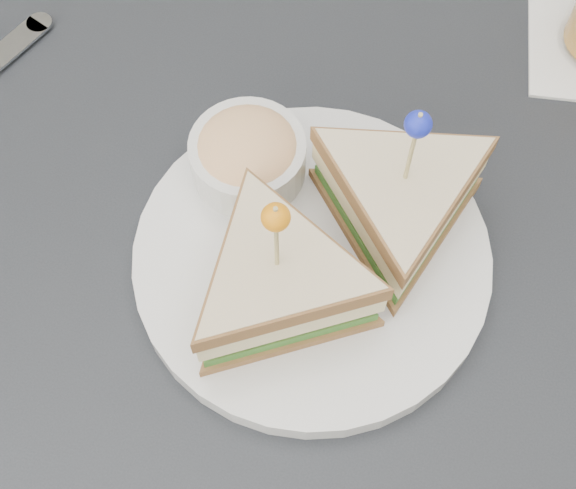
# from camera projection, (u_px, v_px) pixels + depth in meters

# --- Properties ---
(ground_plane) EXTENTS (3.50, 3.50, 0.00)m
(ground_plane) POSITION_uv_depth(u_px,v_px,m) (280.00, 488.00, 1.22)
(ground_plane) COLOR #3F3833
(table) EXTENTS (0.80, 0.80, 0.75)m
(table) POSITION_uv_depth(u_px,v_px,m) (272.00, 327.00, 0.62)
(table) COLOR black
(table) RESTS_ON ground
(plate_meal) EXTENTS (0.27, 0.26, 0.14)m
(plate_meal) POSITION_uv_depth(u_px,v_px,m) (324.00, 237.00, 0.52)
(plate_meal) COLOR silver
(plate_meal) RESTS_ON table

